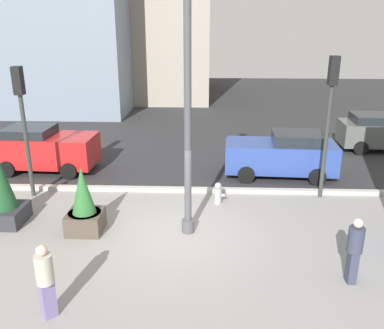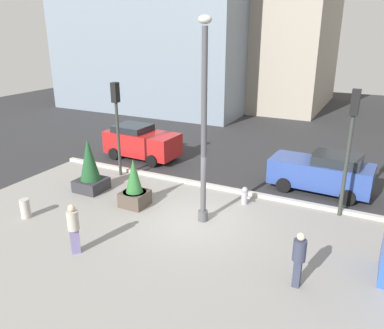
{
  "view_description": "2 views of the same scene",
  "coord_description": "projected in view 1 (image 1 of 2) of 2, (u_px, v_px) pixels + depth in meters",
  "views": [
    {
      "loc": [
        0.79,
        -10.62,
        5.85
      ],
      "look_at": [
        0.33,
        0.62,
        1.92
      ],
      "focal_mm": 38.91,
      "sensor_mm": 36.0,
      "label": 1
    },
    {
      "loc": [
        5.6,
        -11.41,
        6.76
      ],
      "look_at": [
        -0.4,
        0.52,
        1.99
      ],
      "focal_mm": 35.93,
      "sensor_mm": 36.0,
      "label": 2
    }
  ],
  "objects": [
    {
      "name": "pedestrian_by_curb",
      "position": [
        45.0,
        278.0,
        8.35
      ],
      "size": [
        0.51,
        0.51,
        1.68
      ],
      "color": "slate",
      "rests_on": "ground_plane"
    },
    {
      "name": "plaza_pavement",
      "position": [
        174.0,
        274.0,
        10.09
      ],
      "size": [
        18.0,
        10.0,
        0.02
      ],
      "primitive_type": "cube",
      "color": "gray",
      "rests_on": "ground_plane"
    },
    {
      "name": "traffic_light_corner",
      "position": [
        22.0,
        111.0,
        13.62
      ],
      "size": [
        0.28,
        0.42,
        4.46
      ],
      "color": "#333833",
      "rests_on": "ground_plane"
    },
    {
      "name": "curb_strip",
      "position": [
        186.0,
        190.0,
        14.9
      ],
      "size": [
        18.0,
        0.24,
        0.16
      ],
      "primitive_type": "cube",
      "color": "#B7B2A8",
      "rests_on": "ground_plane"
    },
    {
      "name": "lamp_post",
      "position": [
        188.0,
        114.0,
        10.96
      ],
      "size": [
        0.44,
        0.44,
        7.14
      ],
      "color": "#4C4C51",
      "rests_on": "ground_plane"
    },
    {
      "name": "ground_plane",
      "position": [
        187.0,
        183.0,
        15.75
      ],
      "size": [
        60.0,
        60.0,
        0.0
      ],
      "primitive_type": "plane",
      "color": "#2D2D30"
    },
    {
      "name": "car_curb_east",
      "position": [
        282.0,
        154.0,
        16.17
      ],
      "size": [
        4.31,
        2.1,
        1.77
      ],
      "color": "#2D4793",
      "rests_on": "ground_plane"
    },
    {
      "name": "potted_plant_near_right",
      "position": [
        84.0,
        206.0,
        11.89
      ],
      "size": [
        0.99,
        0.99,
        1.98
      ],
      "color": "#4C4238",
      "rests_on": "ground_plane"
    },
    {
      "name": "car_intersection",
      "position": [
        44.0,
        148.0,
        16.82
      ],
      "size": [
        4.08,
        2.19,
        1.8
      ],
      "color": "red",
      "rests_on": "ground_plane"
    },
    {
      "name": "car_passing_lane",
      "position": [
        381.0,
        132.0,
        19.49
      ],
      "size": [
        3.95,
        2.11,
        1.7
      ],
      "color": "#565B56",
      "rests_on": "ground_plane"
    },
    {
      "name": "pedestrian_on_sidewalk",
      "position": [
        355.0,
        248.0,
        9.5
      ],
      "size": [
        0.37,
        0.37,
        1.65
      ],
      "color": "#33384C",
      "rests_on": "ground_plane"
    },
    {
      "name": "potted_plant_mid_plaza",
      "position": [
        1.0,
        192.0,
        12.31
      ],
      "size": [
        1.21,
        1.21,
        2.4
      ],
      "color": "#2D2D33",
      "rests_on": "ground_plane"
    },
    {
      "name": "traffic_light_far_side",
      "position": [
        330.0,
        106.0,
        13.45
      ],
      "size": [
        0.28,
        0.42,
        4.79
      ],
      "color": "#333833",
      "rests_on": "ground_plane"
    },
    {
      "name": "fire_hydrant",
      "position": [
        218.0,
        193.0,
        13.87
      ],
      "size": [
        0.36,
        0.26,
        0.75
      ],
      "color": "#99999E",
      "rests_on": "ground_plane"
    }
  ]
}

